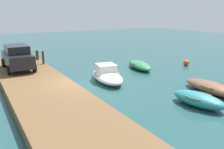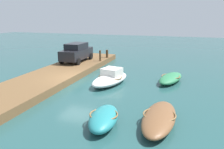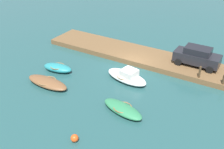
# 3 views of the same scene
# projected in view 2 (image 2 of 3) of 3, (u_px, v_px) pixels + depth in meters

# --- Properties ---
(ground_plane) EXTENTS (84.00, 84.00, 0.00)m
(ground_plane) POSITION_uv_depth(u_px,v_px,m) (77.00, 84.00, 17.22)
(ground_plane) COLOR #234C4C
(dock_platform) EXTENTS (21.07, 3.94, 0.51)m
(dock_platform) POSITION_uv_depth(u_px,v_px,m) (50.00, 78.00, 17.85)
(dock_platform) COLOR brown
(dock_platform) RESTS_ON ground_plane
(rowboat_green) EXTENTS (3.76, 2.10, 0.59)m
(rowboat_green) POSITION_uv_depth(u_px,v_px,m) (171.00, 78.00, 17.57)
(rowboat_green) COLOR #2D7A4C
(rowboat_green) RESTS_ON ground_plane
(rowboat_brown) EXTENTS (4.20, 1.57, 0.62)m
(rowboat_brown) POSITION_uv_depth(u_px,v_px,m) (159.00, 118.00, 10.79)
(rowboat_brown) COLOR brown
(rowboat_brown) RESTS_ON ground_plane
(motorboat_white) EXTENTS (4.34, 2.49, 1.15)m
(motorboat_white) POSITION_uv_depth(u_px,v_px,m) (110.00, 78.00, 17.06)
(motorboat_white) COLOR white
(motorboat_white) RESTS_ON ground_plane
(dinghy_teal) EXTENTS (3.02, 1.66, 0.70)m
(dinghy_teal) POSITION_uv_depth(u_px,v_px,m) (104.00, 118.00, 10.67)
(dinghy_teal) COLOR teal
(dinghy_teal) RESTS_ON ground_plane
(mooring_post_west) EXTENTS (0.26, 0.26, 0.84)m
(mooring_post_west) POSITION_uv_depth(u_px,v_px,m) (107.00, 54.00, 24.75)
(mooring_post_west) COLOR #47331E
(mooring_post_west) RESTS_ON dock_platform
(mooring_post_mid_west) EXTENTS (0.18, 0.18, 1.06)m
(mooring_post_mid_west) POSITION_uv_depth(u_px,v_px,m) (100.00, 56.00, 22.85)
(mooring_post_mid_west) COLOR #47331E
(mooring_post_mid_west) RESTS_ON dock_platform
(parked_car) EXTENTS (4.16, 1.93, 1.81)m
(parked_car) POSITION_uv_depth(u_px,v_px,m) (77.00, 52.00, 22.58)
(parked_car) COLOR black
(parked_car) RESTS_ON dock_platform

